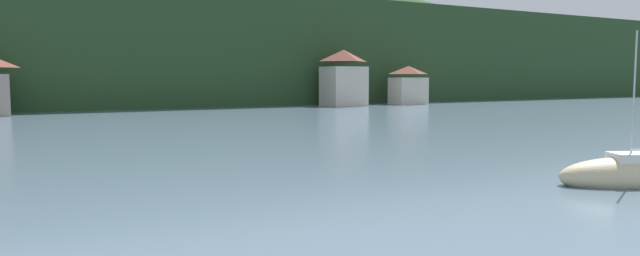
# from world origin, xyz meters

# --- Properties ---
(wooded_hillside) EXTENTS (352.00, 64.38, 48.85)m
(wooded_hillside) POSITION_xyz_m (16.26, 141.70, 8.23)
(wooded_hillside) COLOR #264223
(wooded_hillside) RESTS_ON ground_plane
(shore_building_westcentral) EXTENTS (6.97, 6.14, 9.74)m
(shore_building_westcentral) POSITION_xyz_m (40.75, 99.34, 4.73)
(shore_building_westcentral) COLOR beige
(shore_building_westcentral) RESTS_ON ground_plane
(shore_building_central) EXTENTS (6.57, 4.44, 7.04)m
(shore_building_central) POSITION_xyz_m (54.33, 98.53, 3.42)
(shore_building_central) COLOR beige
(shore_building_central) RESTS_ON ground_plane
(sailboat_mid_4) EXTENTS (6.83, 4.89, 7.54)m
(sailboat_mid_4) POSITION_xyz_m (13.22, 29.94, 0.46)
(sailboat_mid_4) COLOR #CCBC8E
(sailboat_mid_4) RESTS_ON ground_plane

